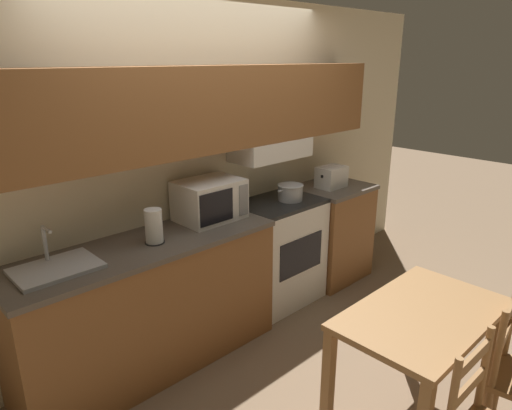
{
  "coord_description": "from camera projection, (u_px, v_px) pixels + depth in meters",
  "views": [
    {
      "loc": [
        -2.11,
        -2.8,
        2.1
      ],
      "look_at": [
        0.05,
        -0.54,
        1.08
      ],
      "focal_mm": 32.0,
      "sensor_mm": 36.0,
      "label": 1
    }
  ],
  "objects": [
    {
      "name": "dining_table",
      "position": [
        421.0,
        331.0,
        2.56
      ],
      "size": [
        1.02,
        0.62,
        0.76
      ],
      "color": "#9E7042",
      "rests_on": "ground_plane"
    },
    {
      "name": "microwave",
      "position": [
        210.0,
        200.0,
        3.41
      ],
      "size": [
        0.48,
        0.36,
        0.3
      ],
      "color": "white",
      "rests_on": "lower_counter_main"
    },
    {
      "name": "paper_towel_roll",
      "position": [
        154.0,
        226.0,
        2.98
      ],
      "size": [
        0.13,
        0.13,
        0.23
      ],
      "color": "black",
      "rests_on": "lower_counter_main"
    },
    {
      "name": "ground_plane",
      "position": [
        209.0,
        311.0,
        3.96
      ],
      "size": [
        16.0,
        16.0,
        0.0
      ],
      "primitive_type": "plane",
      "color": "#7F664C"
    },
    {
      "name": "cooking_pot",
      "position": [
        290.0,
        192.0,
        3.88
      ],
      "size": [
        0.3,
        0.22,
        0.14
      ],
      "color": "#B7BABF",
      "rests_on": "stove_range"
    },
    {
      "name": "stove_range",
      "position": [
        278.0,
        252.0,
        4.01
      ],
      "size": [
        0.74,
        0.54,
        0.93
      ],
      "color": "white",
      "rests_on": "ground_plane"
    },
    {
      "name": "sink_basin",
      "position": [
        56.0,
        267.0,
        2.61
      ],
      "size": [
        0.46,
        0.34,
        0.24
      ],
      "color": "#B7BABF",
      "rests_on": "lower_counter_main"
    },
    {
      "name": "lower_counter_main",
      "position": [
        150.0,
        306.0,
        3.14
      ],
      "size": [
        1.86,
        0.59,
        0.93
      ],
      "color": "brown",
      "rests_on": "ground_plane"
    },
    {
      "name": "toaster",
      "position": [
        331.0,
        177.0,
        4.26
      ],
      "size": [
        0.28,
        0.19,
        0.2
      ],
      "color": "white",
      "rests_on": "lower_counter_right_stub"
    },
    {
      "name": "lower_counter_right_stub",
      "position": [
        330.0,
        232.0,
        4.48
      ],
      "size": [
        0.7,
        0.59,
        0.93
      ],
      "color": "brown",
      "rests_on": "ground_plane"
    },
    {
      "name": "wall_back",
      "position": [
        210.0,
        141.0,
        3.47
      ],
      "size": [
        5.68,
        0.38,
        2.55
      ],
      "color": "beige",
      "rests_on": "ground_plane"
    }
  ]
}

